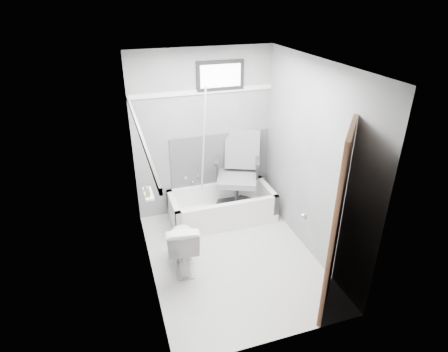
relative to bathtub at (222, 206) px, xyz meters
name	(u,v)px	position (x,y,z in m)	size (l,w,h in m)	color
floor	(232,258)	(-0.16, -0.93, -0.21)	(2.60, 2.60, 0.00)	silver
ceiling	(235,64)	(-0.16, -0.93, 2.19)	(2.60, 2.60, 0.00)	silver
wall_back	(203,135)	(-0.16, 0.37, 0.99)	(2.00, 0.02, 2.40)	slate
wall_front	(285,239)	(-0.16, -2.23, 0.99)	(2.00, 0.02, 2.40)	slate
wall_left	(144,186)	(-1.16, -0.93, 0.99)	(0.02, 2.60, 2.40)	slate
wall_right	(312,162)	(0.84, -0.93, 0.99)	(0.02, 2.60, 2.40)	slate
bathtub	(222,206)	(0.00, 0.00, 0.00)	(1.50, 0.70, 0.42)	white
office_chair	(237,174)	(0.23, 0.02, 0.47)	(0.65, 0.65, 1.13)	slate
toilet	(182,244)	(-0.78, -0.87, 0.12)	(0.38, 0.67, 0.66)	white
door	(378,236)	(0.82, -2.21, 0.79)	(0.78, 0.78, 2.00)	#52321E
window	(220,75)	(0.09, 0.36, 1.81)	(0.66, 0.04, 0.40)	black
backerboard	(221,159)	(0.09, 0.36, 0.59)	(1.50, 0.02, 0.78)	#4C4C4F
trim_back	(203,92)	(-0.16, 0.36, 1.61)	(2.00, 0.02, 0.06)	white
trim_left	(139,130)	(-1.15, -0.93, 1.61)	(0.02, 2.60, 0.06)	white
pole	(203,151)	(-0.23, 0.13, 0.84)	(0.02, 0.02, 1.95)	silver
shelf	(148,194)	(-1.09, -0.56, 0.69)	(0.10, 0.32, 0.03)	white
soap_bottle_a	(148,192)	(-1.10, -0.64, 0.76)	(0.05, 0.05, 0.12)	olive
soap_bottle_b	(146,187)	(-1.10, -0.50, 0.75)	(0.06, 0.06, 0.08)	slate
faucet	(192,178)	(-0.36, 0.34, 0.34)	(0.26, 0.10, 0.16)	silver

